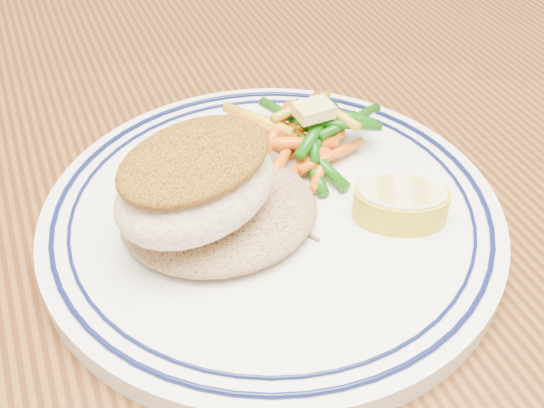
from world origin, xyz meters
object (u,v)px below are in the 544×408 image
Objects in this scene: vegetable_pile at (307,135)px; lemon_wedge at (401,202)px; fish_fillet at (196,181)px; rice_pilaf at (219,208)px; dining_table at (336,366)px; plate at (272,217)px.

vegetable_pile is 0.08m from lemon_wedge.
fish_fillet is 0.11m from vegetable_pile.
rice_pilaf is 0.11m from lemon_wedge.
rice_pilaf is 1.68× the size of lemon_wedge.
dining_table is 0.12m from plate.
dining_table is 0.16m from vegetable_pile.
rice_pilaf reaches higher than dining_table.
vegetable_pile is at bearing 29.84° from fish_fillet.
plate is at bearing -133.17° from vegetable_pile.
rice_pilaf is (-0.06, 0.05, 0.12)m from dining_table.
fish_fillet is (-0.01, -0.01, 0.03)m from rice_pilaf.
plate reaches higher than dining_table.
fish_fillet reaches higher than plate.
fish_fillet is 1.13× the size of vegetable_pile.
lemon_wedge is at bearing -73.76° from vegetable_pile.
lemon_wedge reaches higher than plate.
dining_table is 5.42× the size of plate.
vegetable_pile is (0.08, 0.04, 0.00)m from rice_pilaf.
plate is 2.36× the size of fish_fillet.
vegetable_pile reaches higher than rice_pilaf.
lemon_wedge is at bearing -20.06° from rice_pilaf.
rice_pilaf is at bearing 177.17° from plate.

